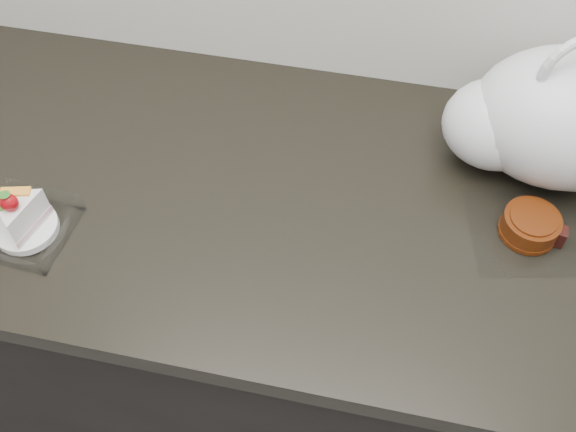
% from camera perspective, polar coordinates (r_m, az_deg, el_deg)
% --- Properties ---
extents(counter, '(2.04, 0.64, 0.90)m').
position_cam_1_polar(counter, '(1.41, 1.51, -9.79)').
color(counter, black).
rests_on(counter, ground).
extents(cake_tray, '(0.14, 0.14, 0.10)m').
position_cam_1_polar(cake_tray, '(1.05, -22.52, -0.42)').
color(cake_tray, white).
rests_on(cake_tray, counter).
extents(mooncake_wrap, '(0.20, 0.19, 0.04)m').
position_cam_1_polar(mooncake_wrap, '(1.05, 20.75, -0.92)').
color(mooncake_wrap, white).
rests_on(mooncake_wrap, counter).
extents(plastic_bag, '(0.37, 0.30, 0.27)m').
position_cam_1_polar(plastic_bag, '(1.08, 22.39, 7.99)').
color(plastic_bag, white).
rests_on(plastic_bag, counter).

